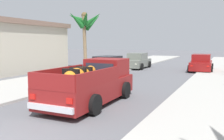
% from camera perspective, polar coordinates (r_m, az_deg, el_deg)
% --- Properties ---
extents(sidewalk_left, '(5.10, 60.00, 0.12)m').
position_cam_1_polar(sidewalk_left, '(19.08, -8.44, -1.15)').
color(sidewalk_left, '#B2AFA8').
rests_on(sidewalk_left, ground).
extents(curb_left, '(0.16, 60.00, 0.10)m').
position_cam_1_polar(curb_left, '(18.47, -5.50, -1.39)').
color(curb_left, silver).
rests_on(curb_left, ground).
extents(curb_right, '(0.16, 60.00, 0.10)m').
position_cam_1_polar(curb_right, '(15.85, 22.10, -3.13)').
color(curb_right, silver).
rests_on(curb_right, ground).
extents(pickup_truck, '(2.28, 5.24, 1.80)m').
position_cam_1_polar(pickup_truck, '(10.34, -4.73, -3.25)').
color(pickup_truck, maroon).
rests_on(pickup_truck, ground).
extents(car_left_near, '(2.20, 4.33, 1.54)m').
position_cam_1_polar(car_left_near, '(18.68, -1.10, 0.78)').
color(car_left_near, black).
rests_on(car_left_near, ground).
extents(car_right_near, '(2.07, 4.28, 1.54)m').
position_cam_1_polar(car_right_near, '(24.52, 5.96, 2.09)').
color(car_right_near, slate).
rests_on(car_right_near, ground).
extents(car_left_mid, '(2.16, 4.32, 1.54)m').
position_cam_1_polar(car_left_mid, '(23.23, 20.27, 1.49)').
color(car_left_mid, maroon).
rests_on(car_left_mid, ground).
extents(palm_tree_left_mid, '(3.75, 3.84, 5.59)m').
position_cam_1_polar(palm_tree_left_mid, '(24.13, -6.40, 11.15)').
color(palm_tree_left_mid, '#846B4C').
rests_on(palm_tree_left_mid, ground).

